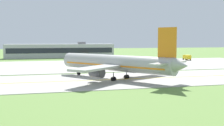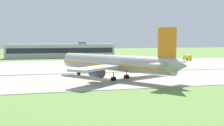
# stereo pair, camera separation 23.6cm
# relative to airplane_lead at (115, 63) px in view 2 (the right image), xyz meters

# --- Properties ---
(ground_plane) EXTENTS (500.00, 500.00, 0.00)m
(ground_plane) POSITION_rel_airplane_lead_xyz_m (-2.02, -0.43, -4.13)
(ground_plane) COLOR olive
(taxiway_strip) EXTENTS (240.00, 28.00, 0.10)m
(taxiway_strip) POSITION_rel_airplane_lead_xyz_m (-2.02, -0.43, -4.08)
(taxiway_strip) COLOR #9E9B93
(taxiway_strip) RESTS_ON ground
(apron_pad) EXTENTS (140.00, 52.00, 0.10)m
(apron_pad) POSITION_rel_airplane_lead_xyz_m (7.98, 41.57, -4.08)
(apron_pad) COLOR #9E9B93
(apron_pad) RESTS_ON ground
(taxiway_centreline) EXTENTS (220.00, 0.60, 0.01)m
(taxiway_centreline) POSITION_rel_airplane_lead_xyz_m (-2.02, -0.43, -4.03)
(taxiway_centreline) COLOR yellow
(taxiway_centreline) RESTS_ON taxiway_strip
(airplane_lead) EXTENTS (28.84, 34.44, 12.70)m
(airplane_lead) POSITION_rel_airplane_lead_xyz_m (0.00, 0.00, 0.00)
(airplane_lead) COLOR #ADADA8
(airplane_lead) RESTS_ON ground
(service_truck_baggage) EXTENTS (5.81, 5.56, 2.60)m
(service_truck_baggage) POSITION_rel_airplane_lead_xyz_m (12.63, 44.52, -2.60)
(service_truck_baggage) COLOR orange
(service_truck_baggage) RESTS_ON ground
(service_truck_fuel) EXTENTS (2.96, 6.22, 2.60)m
(service_truck_fuel) POSITION_rel_airplane_lead_xyz_m (51.43, 55.88, -2.60)
(service_truck_fuel) COLOR yellow
(service_truck_fuel) RESTS_ON ground
(terminal_building) EXTENTS (58.60, 9.44, 8.77)m
(terminal_building) POSITION_rel_airplane_lead_xyz_m (-6.32, 90.90, -0.33)
(terminal_building) COLOR #B2B2B7
(terminal_building) RESTS_ON ground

